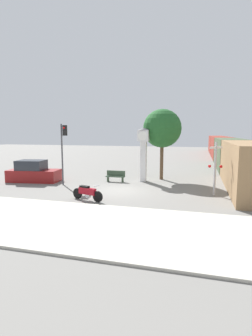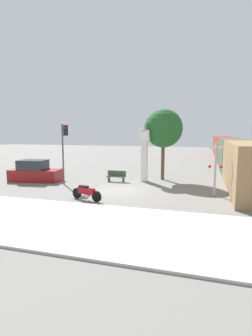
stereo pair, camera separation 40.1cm
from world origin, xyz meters
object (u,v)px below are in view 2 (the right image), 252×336
(freight_train, at_px, (228,150))
(railroad_crossing_signal, at_px, (215,167))
(clock_tower, at_px, (144,146))
(street_tree, at_px, (163,129))
(motorcycle, at_px, (86,192))
(parked_car, at_px, (35,172))
(bench, at_px, (116,176))
(traffic_light, at_px, (64,144))

(freight_train, distance_m, railroad_crossing_signal, 21.21)
(clock_tower, xyz_separation_m, street_tree, (1.35, 1.29, 1.46))
(motorcycle, distance_m, parked_car, 8.28)
(motorcycle, relative_size, clock_tower, 0.49)
(railroad_crossing_signal, height_order, bench, railroad_crossing_signal)
(traffic_light, relative_size, street_tree, 0.78)
(railroad_crossing_signal, xyz_separation_m, parked_car, (-14.43, 1.03, -1.16))
(motorcycle, bearing_deg, railroad_crossing_signal, 41.82)
(motorcycle, relative_size, bench, 1.37)
(motorcycle, distance_m, bench, 6.29)
(bench, relative_size, parked_car, 0.36)
(railroad_crossing_signal, height_order, street_tree, street_tree)
(motorcycle, relative_size, freight_train, 0.05)
(motorcycle, height_order, bench, motorcycle)
(street_tree, bearing_deg, freight_train, 67.99)
(motorcycle, bearing_deg, bench, 108.94)
(traffic_light, distance_m, street_tree, 8.42)
(traffic_light, bearing_deg, parked_car, 169.72)
(clock_tower, distance_m, bench, 3.42)
(clock_tower, height_order, freight_train, clock_tower)
(freight_train, distance_m, traffic_light, 24.73)
(motorcycle, distance_m, traffic_light, 6.08)
(railroad_crossing_signal, distance_m, street_tree, 6.94)
(freight_train, relative_size, street_tree, 7.98)
(motorcycle, xyz_separation_m, traffic_light, (-3.71, 3.94, 2.77))
(motorcycle, height_order, street_tree, street_tree)
(traffic_light, height_order, parked_car, traffic_light)
(clock_tower, relative_size, railroad_crossing_signal, 1.29)
(clock_tower, relative_size, traffic_light, 0.94)
(clock_tower, bearing_deg, traffic_light, -150.54)
(parked_car, bearing_deg, bench, 6.92)
(traffic_light, height_order, bench, traffic_light)
(freight_train, height_order, traffic_light, traffic_light)
(motorcycle, relative_size, railroad_crossing_signal, 0.63)
(motorcycle, distance_m, clock_tower, 7.82)
(freight_train, bearing_deg, railroad_crossing_signal, -96.34)
(bench, bearing_deg, parked_car, -165.26)
(traffic_light, distance_m, parked_car, 4.12)
(freight_train, xyz_separation_m, street_tree, (-6.52, -16.14, 2.73))
(freight_train, relative_size, traffic_light, 10.23)
(traffic_light, xyz_separation_m, parked_car, (-3.23, 0.59, -2.50))
(motorcycle, height_order, traffic_light, traffic_light)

